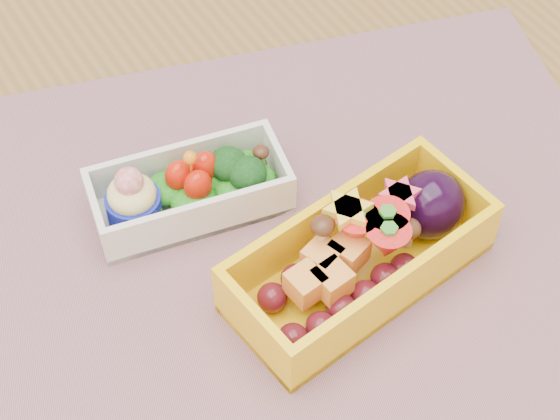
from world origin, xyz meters
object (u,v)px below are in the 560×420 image
table (262,331)px  bento_white (189,190)px  placemat (275,251)px  bento_yellow (365,253)px

table → bento_white: (-0.02, 0.07, 0.12)m
placemat → bento_white: bearing=116.6°
placemat → bento_yellow: bearing=-50.9°
bento_white → table: bearing=-62.2°
bento_white → bento_yellow: size_ratio=0.78×
table → placemat: 0.10m
placemat → bento_white: (-0.03, 0.07, 0.02)m
table → bento_yellow: bento_yellow is taller
table → placemat: size_ratio=2.20×
placemat → bento_white: bento_white is taller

